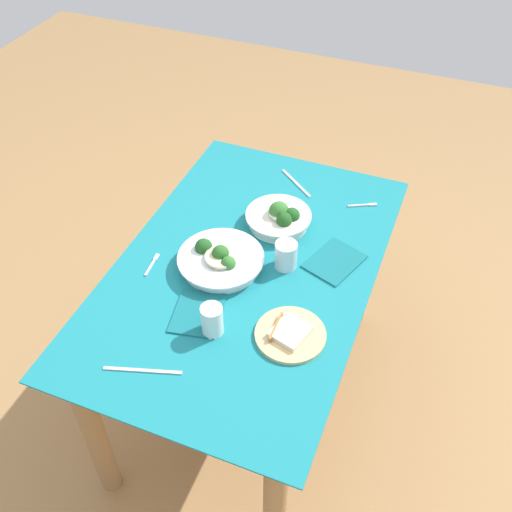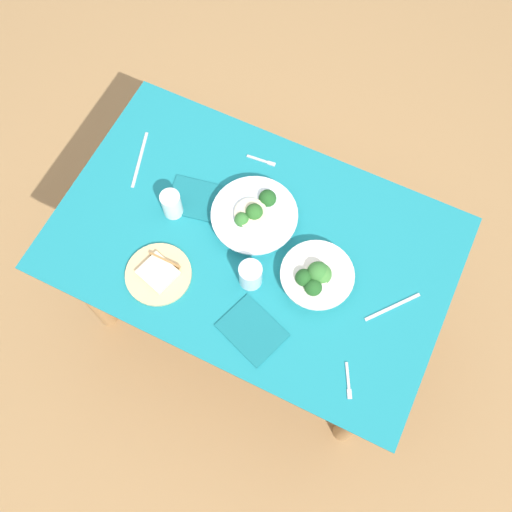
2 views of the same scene
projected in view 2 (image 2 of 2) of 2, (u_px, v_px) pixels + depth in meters
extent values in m
plane|color=#9E7547|center=(254.00, 309.00, 2.50)|extent=(6.00, 6.00, 0.00)
cube|color=#197A84|center=(253.00, 243.00, 1.85)|extent=(1.27, 0.80, 0.01)
cube|color=#9E7547|center=(253.00, 245.00, 1.86)|extent=(1.23, 0.78, 0.02)
cylinder|color=#9E7547|center=(415.00, 272.00, 2.20)|extent=(0.07, 0.07, 0.68)
cylinder|color=#9E7547|center=(168.00, 165.00, 2.38)|extent=(0.07, 0.07, 0.68)
cylinder|color=#9E7547|center=(355.00, 422.00, 1.99)|extent=(0.07, 0.07, 0.68)
cylinder|color=#9E7547|center=(89.00, 293.00, 2.17)|extent=(0.07, 0.07, 0.68)
cylinder|color=silver|center=(317.00, 277.00, 1.78)|extent=(0.20, 0.20, 0.04)
cylinder|color=silver|center=(317.00, 275.00, 1.76)|extent=(0.23, 0.23, 0.01)
sphere|color=#1E511E|center=(313.00, 287.00, 1.73)|extent=(0.05, 0.05, 0.05)
sphere|color=#3D7A33|center=(312.00, 275.00, 1.75)|extent=(0.05, 0.05, 0.05)
sphere|color=#1E511E|center=(304.00, 278.00, 1.74)|extent=(0.05, 0.05, 0.05)
sphere|color=#3D7A33|center=(321.00, 274.00, 1.75)|extent=(0.07, 0.07, 0.07)
sphere|color=#33702D|center=(318.00, 272.00, 1.74)|extent=(0.07, 0.07, 0.07)
cylinder|color=beige|center=(316.00, 275.00, 1.75)|extent=(0.08, 0.08, 0.01)
cylinder|color=white|center=(254.00, 218.00, 1.86)|extent=(0.25, 0.25, 0.04)
cylinder|color=white|center=(254.00, 215.00, 1.84)|extent=(0.28, 0.28, 0.01)
sphere|color=#33702D|center=(242.00, 220.00, 1.82)|extent=(0.05, 0.05, 0.05)
sphere|color=#1E511E|center=(267.00, 198.00, 1.85)|extent=(0.06, 0.06, 0.06)
sphere|color=#286023|center=(254.00, 212.00, 1.82)|extent=(0.06, 0.06, 0.06)
cylinder|color=beige|center=(251.00, 213.00, 1.83)|extent=(0.10, 0.10, 0.01)
cylinder|color=#D6B27A|center=(158.00, 274.00, 1.80)|extent=(0.21, 0.21, 0.01)
cube|color=beige|center=(158.00, 273.00, 1.79)|extent=(0.13, 0.12, 0.02)
cube|color=#9E703D|center=(165.00, 261.00, 1.80)|extent=(0.10, 0.01, 0.02)
cylinder|color=silver|center=(251.00, 275.00, 1.76)|extent=(0.07, 0.07, 0.09)
cylinder|color=silver|center=(172.00, 204.00, 1.84)|extent=(0.06, 0.06, 0.10)
cube|color=#B7B7BC|center=(348.00, 376.00, 1.68)|extent=(0.04, 0.07, 0.00)
cube|color=#B7B7BC|center=(349.00, 394.00, 1.66)|extent=(0.02, 0.03, 0.00)
cube|color=#B7B7BC|center=(257.00, 159.00, 1.96)|extent=(0.07, 0.01, 0.00)
cube|color=#B7B7BC|center=(271.00, 164.00, 1.96)|extent=(0.03, 0.02, 0.00)
cube|color=#B7B7BC|center=(393.00, 307.00, 1.76)|extent=(0.13, 0.15, 0.00)
cube|color=#B7B7BC|center=(140.00, 160.00, 1.96)|extent=(0.07, 0.21, 0.00)
cube|color=#156870|center=(195.00, 199.00, 1.90)|extent=(0.20, 0.17, 0.01)
cube|color=#156870|center=(252.00, 330.00, 1.73)|extent=(0.22, 0.19, 0.01)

